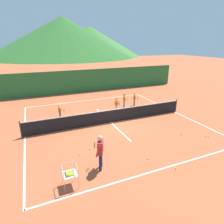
# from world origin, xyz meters

# --- Properties ---
(ground_plane) EXTENTS (120.00, 120.00, 0.00)m
(ground_plane) POSITION_xyz_m (0.00, 0.00, 0.00)
(ground_plane) COLOR #B25633
(line_baseline_near) EXTENTS (11.44, 0.08, 0.01)m
(line_baseline_near) POSITION_xyz_m (0.00, -5.88, 0.00)
(line_baseline_near) COLOR white
(line_baseline_near) RESTS_ON ground
(line_baseline_far) EXTENTS (11.44, 0.08, 0.01)m
(line_baseline_far) POSITION_xyz_m (0.00, 5.98, 0.00)
(line_baseline_far) COLOR white
(line_baseline_far) RESTS_ON ground
(line_sideline_west) EXTENTS (0.08, 11.86, 0.01)m
(line_sideline_west) POSITION_xyz_m (-5.72, 0.00, 0.00)
(line_sideline_west) COLOR white
(line_sideline_west) RESTS_ON ground
(line_sideline_east) EXTENTS (0.08, 11.86, 0.01)m
(line_sideline_east) POSITION_xyz_m (5.72, 0.00, 0.00)
(line_sideline_east) COLOR white
(line_sideline_east) RESTS_ON ground
(line_service_center) EXTENTS (0.08, 6.15, 0.01)m
(line_service_center) POSITION_xyz_m (0.00, 0.00, 0.00)
(line_service_center) COLOR white
(line_service_center) RESTS_ON ground
(tennis_net) EXTENTS (11.84, 0.08, 1.05)m
(tennis_net) POSITION_xyz_m (0.00, 0.00, 0.50)
(tennis_net) COLOR #333338
(tennis_net) RESTS_ON ground
(instructor) EXTENTS (0.51, 0.83, 1.67)m
(instructor) POSITION_xyz_m (-2.48, -4.72, 1.00)
(instructor) COLOR #191E4C
(instructor) RESTS_ON ground
(student_0) EXTENTS (0.40, 0.62, 1.22)m
(student_0) POSITION_xyz_m (-3.27, 1.85, 0.74)
(student_0) COLOR navy
(student_0) RESTS_ON ground
(student_1) EXTENTS (0.46, 0.68, 1.25)m
(student_1) POSITION_xyz_m (1.25, 1.76, 0.76)
(student_1) COLOR silver
(student_1) RESTS_ON ground
(student_2) EXTENTS (0.41, 0.71, 1.30)m
(student_2) POSITION_xyz_m (2.35, 2.54, 0.78)
(student_2) COLOR navy
(student_2) RESTS_ON ground
(student_3) EXTENTS (0.41, 0.68, 1.21)m
(student_3) POSITION_xyz_m (3.45, 2.68, 0.73)
(student_3) COLOR navy
(student_3) RESTS_ON ground
(ball_cart) EXTENTS (0.58, 0.58, 0.90)m
(ball_cart) POSITION_xyz_m (-4.00, -5.31, 0.59)
(ball_cart) COLOR #B7B7BC
(ball_cart) RESTS_ON ground
(tennis_ball_0) EXTENTS (0.07, 0.07, 0.07)m
(tennis_ball_0) POSITION_xyz_m (0.65, -6.15, 0.03)
(tennis_ball_0) COLOR yellow
(tennis_ball_0) RESTS_ON ground
(tennis_ball_1) EXTENTS (0.07, 0.07, 0.07)m
(tennis_ball_1) POSITION_xyz_m (1.47, -1.33, 0.03)
(tennis_ball_1) COLOR yellow
(tennis_ball_1) RESTS_ON ground
(tennis_ball_2) EXTENTS (0.07, 0.07, 0.07)m
(tennis_ball_2) POSITION_xyz_m (-3.10, -3.28, 0.03)
(tennis_ball_2) COLOR yellow
(tennis_ball_2) RESTS_ON ground
(tennis_ball_3) EXTENTS (0.07, 0.07, 0.07)m
(tennis_ball_3) POSITION_xyz_m (-0.08, -4.97, 0.03)
(tennis_ball_3) COLOR yellow
(tennis_ball_3) RESTS_ON ground
(tennis_ball_4) EXTENTS (0.07, 0.07, 0.07)m
(tennis_ball_4) POSITION_xyz_m (4.50, -4.34, 0.03)
(tennis_ball_4) COLOR yellow
(tennis_ball_4) RESTS_ON ground
(tennis_ball_5) EXTENTS (0.07, 0.07, 0.07)m
(tennis_ball_5) POSITION_xyz_m (3.30, -3.56, 0.03)
(tennis_ball_5) COLOR yellow
(tennis_ball_5) RESTS_ON ground
(tennis_ball_6) EXTENTS (0.07, 0.07, 0.07)m
(tennis_ball_6) POSITION_xyz_m (-2.48, -2.98, 0.03)
(tennis_ball_6) COLOR yellow
(tennis_ball_6) RESTS_ON ground
(tennis_ball_7) EXTENTS (0.07, 0.07, 0.07)m
(tennis_ball_7) POSITION_xyz_m (4.62, -4.45, 0.03)
(tennis_ball_7) COLOR yellow
(tennis_ball_7) RESTS_ON ground
(windscreen_fence) EXTENTS (25.18, 0.08, 2.55)m
(windscreen_fence) POSITION_xyz_m (0.00, 9.50, 1.28)
(windscreen_fence) COLOR #286B33
(windscreen_fence) RESTS_ON ground
(hill_0) EXTENTS (40.69, 40.69, 11.55)m
(hill_0) POSITION_xyz_m (18.85, 67.24, 5.78)
(hill_0) COLOR #427A38
(hill_0) RESTS_ON ground
(hill_1) EXTENTS (56.31, 56.31, 14.71)m
(hill_1) POSITION_xyz_m (8.45, 68.42, 7.35)
(hill_1) COLOR #2D6628
(hill_1) RESTS_ON ground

